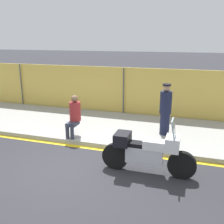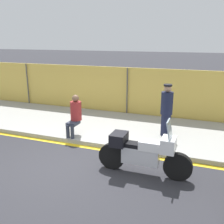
% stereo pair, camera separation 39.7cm
% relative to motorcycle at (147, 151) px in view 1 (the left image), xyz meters
% --- Properties ---
extents(ground_plane, '(120.00, 120.00, 0.00)m').
position_rel_motorcycle_xyz_m(ground_plane, '(-1.87, -0.25, -0.58)').
color(ground_plane, '#2D2D33').
extents(sidewalk, '(37.59, 3.55, 0.14)m').
position_rel_motorcycle_xyz_m(sidewalk, '(-1.87, 2.83, -0.51)').
color(sidewalk, '#9E9E99').
rests_on(sidewalk, ground_plane).
extents(curb_paint_stripe, '(37.59, 0.18, 0.01)m').
position_rel_motorcycle_xyz_m(curb_paint_stripe, '(-1.87, 0.97, -0.57)').
color(curb_paint_stripe, gold).
rests_on(curb_paint_stripe, ground_plane).
extents(storefront_fence, '(35.71, 0.17, 2.06)m').
position_rel_motorcycle_xyz_m(storefront_fence, '(-1.87, 4.70, 0.45)').
color(storefront_fence, gold).
rests_on(storefront_fence, ground_plane).
extents(motorcycle, '(2.31, 0.51, 1.44)m').
position_rel_motorcycle_xyz_m(motorcycle, '(0.00, 0.00, 0.00)').
color(motorcycle, black).
rests_on(motorcycle, ground_plane).
extents(officer_standing, '(0.38, 0.38, 1.69)m').
position_rel_motorcycle_xyz_m(officer_standing, '(0.12, 2.53, 0.42)').
color(officer_standing, '#191E38').
rests_on(officer_standing, sidewalk).
extents(person_seated_on_curb, '(0.37, 0.68, 1.33)m').
position_rel_motorcycle_xyz_m(person_seated_on_curb, '(-2.67, 1.53, 0.30)').
color(person_seated_on_curb, '#2D3342').
rests_on(person_seated_on_curb, sidewalk).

